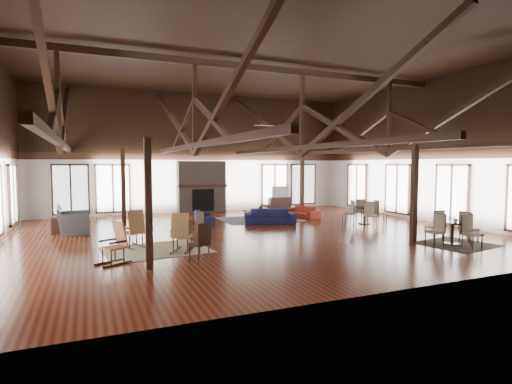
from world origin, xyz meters
name	(u,v)px	position (x,y,z in m)	size (l,w,h in m)	color
floor	(251,233)	(0.00, 0.00, 0.00)	(16.00, 16.00, 0.00)	brown
ceiling	(251,60)	(0.00, 0.00, 6.00)	(16.00, 14.00, 0.02)	black
wall_back	(199,153)	(0.00, 7.00, 3.00)	(16.00, 0.02, 6.00)	silver
wall_front	(393,134)	(0.00, -7.00, 3.00)	(16.00, 0.02, 6.00)	silver
wall_right	(425,151)	(8.00, 0.00, 3.00)	(0.02, 14.00, 6.00)	silver
roof_truss	(251,118)	(0.00, 0.00, 4.03)	(15.60, 14.07, 3.14)	black
post_grid	(251,190)	(0.00, 0.00, 1.52)	(8.16, 7.16, 3.05)	black
fireplace	(201,187)	(0.00, 6.67, 1.29)	(2.50, 0.69, 2.60)	#665B4E
ceiling_fan	(277,125)	(0.50, -1.00, 3.73)	(1.60, 1.60, 0.75)	black
sofa_navy_front	(270,216)	(1.57, 1.84, 0.30)	(2.05, 0.80, 0.60)	#17163E
sofa_navy_left	(204,217)	(-0.88, 3.03, 0.25)	(0.67, 1.72, 0.50)	#141739
sofa_orange	(302,212)	(3.83, 3.14, 0.25)	(0.68, 1.73, 0.51)	maroon
coffee_table	(257,210)	(1.57, 3.18, 0.41)	(1.32, 0.87, 0.46)	brown
vase	(261,207)	(1.71, 3.11, 0.55)	(0.17, 0.17, 0.18)	#B2B2B2
armchair	(73,223)	(-5.78, 2.29, 0.39)	(1.04, 1.19, 0.77)	#2D2E30
side_table_lamp	(58,222)	(-6.28, 2.63, 0.41)	(0.43, 0.43, 1.09)	black
rocking_chair_a	(135,230)	(-4.06, -0.90, 0.52)	(0.73, 0.97, 1.12)	#9F6C3C
rocking_chair_b	(181,233)	(-2.93, -2.00, 0.52)	(0.81, 0.97, 1.10)	#9F6C3C
rocking_chair_c	(117,244)	(-4.67, -2.63, 0.49)	(0.91, 0.76, 1.03)	#9F6C3C
side_chair_a	(203,224)	(-1.90, -0.52, 0.53)	(0.50, 0.50, 0.91)	black
side_chair_b	(202,240)	(-2.72, -3.38, 0.58)	(0.56, 0.56, 0.99)	black
cafe_table_near	(452,229)	(4.88, -4.18, 0.48)	(1.85, 1.85, 0.97)	black
cafe_table_far	(365,212)	(5.13, 0.30, 0.47)	(1.85, 1.85, 0.95)	black
cup_near	(455,220)	(4.90, -4.26, 0.75)	(0.13, 0.13, 0.10)	#B2B2B2
cup_far	(366,206)	(5.21, 0.33, 0.73)	(0.11, 0.11, 0.09)	#B2B2B2
tv_console	(279,203)	(4.42, 6.75, 0.31)	(1.25, 0.47, 0.62)	black
television	(280,192)	(4.44, 6.75, 0.93)	(1.06, 0.14, 0.61)	#B2B2B2
rug_tan	(156,250)	(-3.54, -1.50, 0.01)	(2.79, 2.19, 0.01)	tan
rug_navy	(259,219)	(1.67, 3.19, 0.01)	(3.36, 2.52, 0.01)	#181943
rug_dark	(456,244)	(5.01, -4.21, 0.01)	(2.04, 1.86, 0.01)	black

